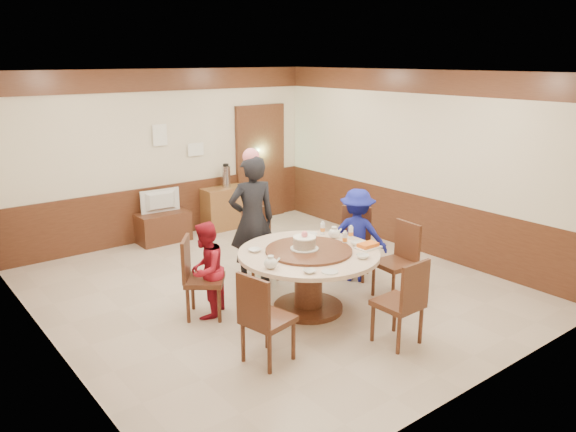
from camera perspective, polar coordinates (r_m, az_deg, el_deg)
room at (r=7.18m, az=-1.59°, el=0.54°), size 6.00×6.04×2.84m
banquet_table at (r=6.75m, az=2.10°, el=-5.37°), size 1.69×1.69×0.78m
chair_0 at (r=7.90m, az=6.63°, el=-4.01°), size 0.62×0.61×0.97m
chair_1 at (r=7.84m, az=-2.77°, el=-4.09°), size 0.55×0.56×0.97m
chair_2 at (r=6.75m, az=-8.59°, el=-7.62°), size 0.62×0.62×0.97m
chair_3 at (r=5.74m, az=-2.19°, el=-11.85°), size 0.53×0.52×0.97m
chair_4 at (r=6.19m, az=11.19°, el=-10.01°), size 0.45×0.46×0.97m
chair_5 at (r=7.32m, az=10.84°, el=-5.84°), size 0.48×0.47×0.97m
person_standing at (r=7.48m, az=-3.66°, el=-0.46°), size 0.73×0.57×1.76m
person_red at (r=6.65m, az=-8.34°, el=-5.45°), size 0.71×0.69×1.15m
person_blue at (r=7.69m, az=7.01°, el=-1.94°), size 0.89×0.94×1.28m
birthday_cake at (r=6.65m, az=1.68°, el=-2.72°), size 0.34×0.34×0.22m
teapot_left at (r=6.13m, az=-1.76°, el=-4.81°), size 0.17×0.15×0.13m
teapot_right at (r=7.18m, az=4.70°, el=-1.75°), size 0.17×0.15×0.13m
bowl_0 at (r=6.67m, az=-3.41°, el=-3.50°), size 0.15×0.15×0.04m
bowl_1 at (r=6.50m, az=7.60°, el=-4.09°), size 0.15×0.15×0.05m
bowl_2 at (r=6.03m, az=2.18°, el=-5.64°), size 0.13×0.13×0.03m
bowl_3 at (r=6.93m, az=6.99°, el=-2.78°), size 0.15×0.15×0.05m
saucer_near at (r=6.06m, az=4.27°, el=-5.66°), size 0.18×0.18×0.01m
saucer_far at (r=7.31m, az=2.30°, el=-1.84°), size 0.18×0.18×0.01m
shrimp_platter at (r=6.85m, az=8.12°, el=-3.02°), size 0.30×0.20×0.06m
bottle_0 at (r=6.92m, az=5.81°, el=-2.30°), size 0.06×0.06×0.16m
bottle_1 at (r=7.14m, az=6.40°, el=-1.73°), size 0.06×0.06×0.16m
bottle_2 at (r=7.29m, az=3.54°, el=-1.30°), size 0.06×0.06×0.16m
tv_stand at (r=9.56m, az=-12.56°, el=-1.11°), size 0.85×0.45×0.50m
television at (r=9.45m, az=-12.72°, el=1.45°), size 0.67×0.13×0.38m
side_cabinet at (r=10.11m, az=-6.45°, el=0.83°), size 0.80×0.40×0.75m
thermos at (r=10.00m, az=-6.31°, el=4.00°), size 0.15×0.15×0.38m
notice_left at (r=9.49m, az=-12.88°, el=8.03°), size 0.25×0.00×0.35m
notice_right at (r=9.83m, az=-9.33°, el=6.69°), size 0.30×0.00×0.22m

